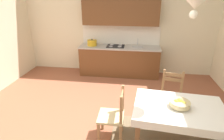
{
  "coord_description": "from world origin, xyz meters",
  "views": [
    {
      "loc": [
        0.58,
        -2.7,
        2.3
      ],
      "look_at": [
        0.18,
        0.17,
        1.12
      ],
      "focal_mm": 29.38,
      "sensor_mm": 36.0,
      "label": 1
    }
  ],
  "objects_px": {
    "kitchen_cabinetry": "(119,47)",
    "pendant_lamp": "(195,4)",
    "dining_chair_tv_side": "(113,116)",
    "dining_chair_kitchen_side": "(171,96)",
    "dining_table": "(178,114)",
    "fruit_bowl": "(180,103)"
  },
  "relations": [
    {
      "from": "dining_chair_tv_side",
      "to": "pendant_lamp",
      "type": "distance_m",
      "value": 2.04
    },
    {
      "from": "kitchen_cabinetry",
      "to": "fruit_bowl",
      "type": "distance_m",
      "value": 3.1
    },
    {
      "from": "dining_chair_kitchen_side",
      "to": "dining_chair_tv_side",
      "type": "height_order",
      "value": "same"
    },
    {
      "from": "pendant_lamp",
      "to": "dining_table",
      "type": "bearing_deg",
      "value": -99.55
    },
    {
      "from": "pendant_lamp",
      "to": "kitchen_cabinetry",
      "type": "bearing_deg",
      "value": 114.14
    },
    {
      "from": "dining_chair_tv_side",
      "to": "fruit_bowl",
      "type": "xyz_separation_m",
      "value": [
        1.0,
        -0.06,
        0.37
      ]
    },
    {
      "from": "kitchen_cabinetry",
      "to": "dining_chair_tv_side",
      "type": "distance_m",
      "value": 2.84
    },
    {
      "from": "kitchen_cabinetry",
      "to": "dining_table",
      "type": "xyz_separation_m",
      "value": [
        1.19,
        -2.87,
        -0.23
      ]
    },
    {
      "from": "dining_chair_kitchen_side",
      "to": "dining_chair_tv_side",
      "type": "relative_size",
      "value": 1.0
    },
    {
      "from": "dining_chair_tv_side",
      "to": "fruit_bowl",
      "type": "bearing_deg",
      "value": -3.49
    },
    {
      "from": "dining_table",
      "to": "dining_chair_kitchen_side",
      "type": "relative_size",
      "value": 1.52
    },
    {
      "from": "dining_table",
      "to": "dining_chair_tv_side",
      "type": "height_order",
      "value": "dining_chair_tv_side"
    },
    {
      "from": "kitchen_cabinetry",
      "to": "dining_chair_kitchen_side",
      "type": "xyz_separation_m",
      "value": [
        1.24,
        -1.99,
        -0.41
      ]
    },
    {
      "from": "kitchen_cabinetry",
      "to": "dining_table",
      "type": "distance_m",
      "value": 3.11
    },
    {
      "from": "dining_chair_kitchen_side",
      "to": "dining_chair_tv_side",
      "type": "bearing_deg",
      "value": -142.22
    },
    {
      "from": "kitchen_cabinetry",
      "to": "pendant_lamp",
      "type": "distance_m",
      "value": 3.27
    },
    {
      "from": "dining_table",
      "to": "dining_chair_kitchen_side",
      "type": "distance_m",
      "value": 0.89
    },
    {
      "from": "fruit_bowl",
      "to": "pendant_lamp",
      "type": "xyz_separation_m",
      "value": [
        0.03,
        0.15,
        1.39
      ]
    },
    {
      "from": "kitchen_cabinetry",
      "to": "dining_chair_kitchen_side",
      "type": "bearing_deg",
      "value": -58.15
    },
    {
      "from": "kitchen_cabinetry",
      "to": "dining_chair_tv_side",
      "type": "bearing_deg",
      "value": -86.21
    },
    {
      "from": "fruit_bowl",
      "to": "dining_chair_kitchen_side",
      "type": "bearing_deg",
      "value": 86.77
    },
    {
      "from": "fruit_bowl",
      "to": "pendant_lamp",
      "type": "height_order",
      "value": "pendant_lamp"
    }
  ]
}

